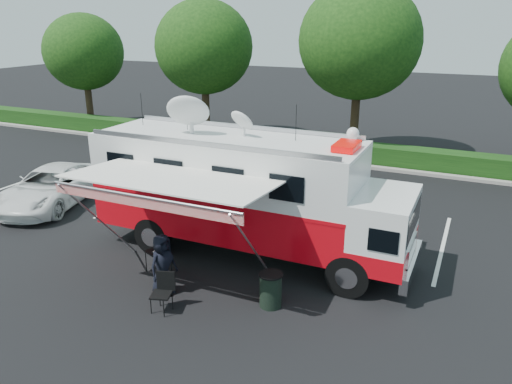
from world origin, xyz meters
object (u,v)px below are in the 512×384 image
Objects in this scene: white_suv at (54,204)px; trash_bin at (271,290)px; command_truck at (247,193)px; folding_table at (158,253)px.

white_suv is 5.76× the size of trash_bin.
trash_bin is (1.86, -2.49, -1.56)m from command_truck.
folding_table is at bearing -130.63° from command_truck.
white_suv reaches higher than folding_table.
command_truck is 1.86× the size of white_suv.
white_suv is 6.02× the size of folding_table.
folding_table is (7.07, -2.88, 0.58)m from white_suv.
white_suv is (-8.91, 0.74, -2.02)m from command_truck.
command_truck is at bearing 126.81° from trash_bin.
command_truck is 11.18× the size of folding_table.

